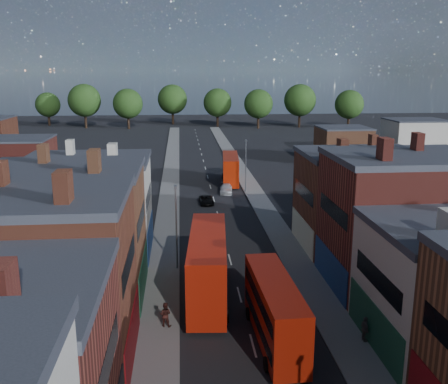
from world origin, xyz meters
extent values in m
cube|color=gray|center=(-6.50, 50.00, 0.06)|extent=(3.00, 200.00, 0.12)
cube|color=gray|center=(6.50, 50.00, 0.06)|extent=(3.00, 200.00, 0.12)
cylinder|color=slate|center=(-5.20, 30.00, 4.00)|extent=(0.16, 0.16, 8.00)
cube|color=slate|center=(-5.20, 30.00, 8.00)|extent=(0.25, 0.70, 0.25)
cylinder|color=slate|center=(5.20, 60.00, 4.00)|extent=(0.16, 0.16, 8.00)
cube|color=slate|center=(5.20, 60.00, 8.00)|extent=(0.25, 0.70, 0.25)
cube|color=#BA1D0A|center=(-2.64, 23.59, 2.93)|extent=(3.80, 12.82, 5.06)
cube|color=black|center=(-2.64, 23.59, 1.95)|extent=(3.79, 11.82, 1.03)
cube|color=black|center=(-2.64, 23.59, 4.14)|extent=(3.79, 11.82, 1.03)
cylinder|color=black|center=(-4.38, 19.66, 0.57)|extent=(0.43, 1.17, 1.15)
cylinder|color=black|center=(-1.51, 19.45, 0.57)|extent=(0.43, 1.17, 1.15)
cylinder|color=black|center=(-3.78, 27.73, 0.57)|extent=(0.43, 1.17, 1.15)
cylinder|color=black|center=(-0.91, 27.52, 0.57)|extent=(0.43, 1.17, 1.15)
cube|color=#A01809|center=(1.50, 16.38, 2.43)|extent=(2.72, 10.56, 4.20)
cube|color=black|center=(1.50, 16.38, 1.62)|extent=(2.76, 9.73, 0.86)
cube|color=black|center=(1.50, 16.38, 3.43)|extent=(2.76, 9.73, 0.86)
cylinder|color=black|center=(0.42, 12.98, 0.48)|extent=(0.32, 0.96, 0.95)
cylinder|color=black|center=(2.80, 13.06, 0.48)|extent=(0.32, 0.96, 0.95)
cylinder|color=black|center=(0.20, 19.69, 0.48)|extent=(0.32, 0.96, 0.95)
cylinder|color=black|center=(2.58, 19.77, 0.48)|extent=(0.32, 0.96, 0.95)
cube|color=#A11D07|center=(3.49, 66.34, 2.51)|extent=(3.29, 10.99, 4.33)
cube|color=black|center=(3.49, 66.34, 1.67)|extent=(3.29, 10.13, 0.89)
cube|color=black|center=(3.49, 66.34, 3.54)|extent=(3.29, 10.13, 0.89)
cylinder|color=black|center=(1.99, 62.98, 0.49)|extent=(0.37, 1.00, 0.98)
cylinder|color=black|center=(4.45, 62.79, 0.49)|extent=(0.37, 1.00, 0.98)
cylinder|color=black|center=(2.53, 69.89, 0.49)|extent=(0.37, 1.00, 0.98)
cylinder|color=black|center=(4.98, 69.69, 0.49)|extent=(0.37, 1.00, 0.98)
imported|color=black|center=(-1.20, 53.47, 0.57)|extent=(2.07, 4.17, 1.14)
imported|color=silver|center=(2.16, 59.69, 0.66)|extent=(2.32, 4.69, 1.31)
imported|color=#46211C|center=(-6.02, 19.04, 1.04)|extent=(0.99, 0.70, 1.84)
imported|color=#5A534D|center=(7.70, 15.74, 1.02)|extent=(0.53, 1.08, 1.81)
camera|label=1|loc=(-4.65, -14.30, 18.29)|focal=40.00mm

